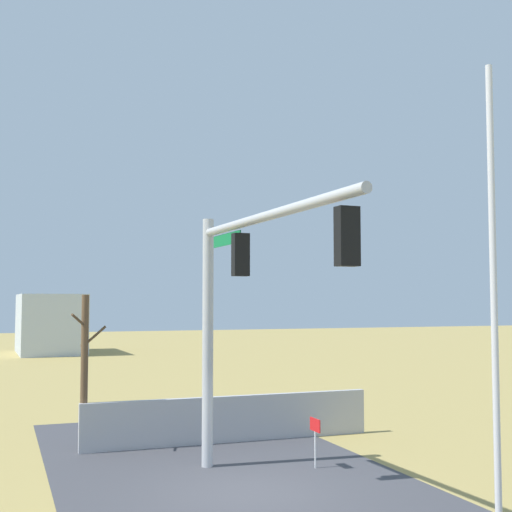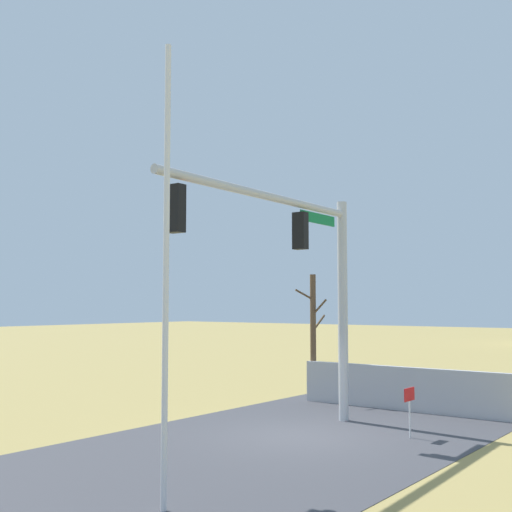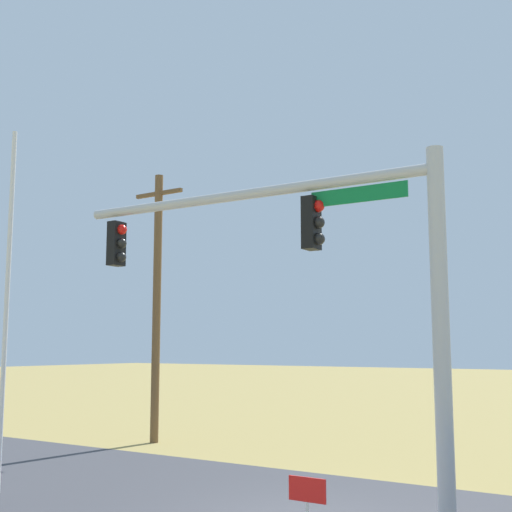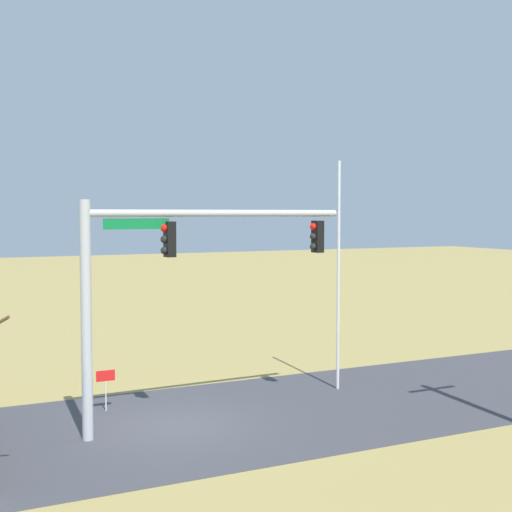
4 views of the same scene
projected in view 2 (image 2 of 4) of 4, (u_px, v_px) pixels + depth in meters
The scene contains 8 objects.
ground_plane at pixel (300, 436), 15.94m from camera, with size 160.00×160.00×0.00m, color #9E894C.
road_surface at pixel (189, 469), 12.78m from camera, with size 28.00×8.00×0.01m, color #3D3D42.
sidewalk_corner at pixel (361, 416), 18.85m from camera, with size 6.00×6.00×0.01m, color #B7B5AD.
retaining_fence at pixel (431, 391), 19.26m from camera, with size 0.20×8.71×1.35m, color #A8A8AD.
signal_mast at pixel (303, 260), 16.63m from camera, with size 7.76×0.57×6.21m.
flagpole at pixel (166, 272), 10.43m from camera, with size 0.10×0.10×7.58m, color silver.
bare_tree at pixel (313, 335), 22.02m from camera, with size 1.27×1.02×4.30m.
open_sign at pixel (409, 401), 15.78m from camera, with size 0.56×0.04×1.22m.
Camera 2 is at (-13.55, -9.01, 3.25)m, focal length 45.16 mm.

